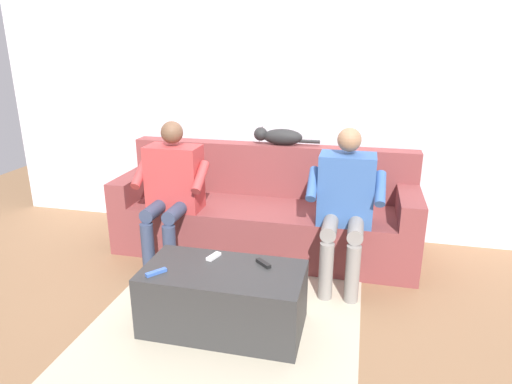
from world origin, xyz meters
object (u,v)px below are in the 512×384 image
object	(u,v)px
remote_white	(214,256)
remote_black	(263,263)
remote_blue	(156,272)
person_left_seated	(345,198)
couch	(265,215)
person_right_seated	(172,185)
cat_on_backrest	(279,136)
coffee_table	(224,299)

from	to	relation	value
remote_white	remote_black	size ratio (longest dim) A/B	0.92
remote_blue	person_left_seated	bearing A→B (deg)	171.26
couch	remote_white	distance (m)	1.07
couch	remote_black	world-z (taller)	couch
person_right_seated	remote_black	bearing A→B (deg)	141.76
couch	remote_white	xyz separation A→B (m)	(0.11, 1.06, 0.11)
person_right_seated	cat_on_backrest	xyz separation A→B (m)	(-0.74, -0.61, 0.31)
couch	cat_on_backrest	bearing A→B (deg)	-104.91
cat_on_backrest	remote_white	bearing A→B (deg)	82.53
cat_on_backrest	person_left_seated	bearing A→B (deg)	135.19
person_right_seated	coffee_table	bearing A→B (deg)	129.22
couch	cat_on_backrest	xyz separation A→B (m)	(-0.06, -0.24, 0.64)
couch	remote_blue	world-z (taller)	couch
couch	remote_blue	distance (m)	1.40
person_left_seated	remote_blue	xyz separation A→B (m)	(1.05, 0.97, -0.23)
couch	cat_on_backrest	size ratio (longest dim) A/B	4.34
person_left_seated	remote_blue	world-z (taller)	person_left_seated
cat_on_backrest	remote_white	xyz separation A→B (m)	(0.17, 1.30, -0.54)
coffee_table	person_left_seated	xyz separation A→B (m)	(-0.68, -0.83, 0.44)
cat_on_backrest	remote_white	distance (m)	1.42
person_right_seated	remote_blue	xyz separation A→B (m)	(-0.31, 0.97, -0.23)
remote_white	remote_blue	size ratio (longest dim) A/B	0.87
remote_blue	remote_black	xyz separation A→B (m)	(-0.60, -0.26, 0.00)
remote_black	person_right_seated	bearing A→B (deg)	3.45
coffee_table	remote_white	xyz separation A→B (m)	(0.11, -0.14, 0.21)
couch	cat_on_backrest	distance (m)	0.69
person_right_seated	remote_blue	world-z (taller)	person_right_seated
coffee_table	couch	bearing A→B (deg)	-90.00
remote_white	remote_black	world-z (taller)	remote_black
couch	person_right_seated	size ratio (longest dim) A/B	2.19
coffee_table	remote_blue	xyz separation A→B (m)	(0.37, 0.14, 0.21)
person_left_seated	remote_blue	size ratio (longest dim) A/B	8.74
person_left_seated	person_right_seated	bearing A→B (deg)	-0.00
cat_on_backrest	person_right_seated	bearing A→B (deg)	39.38
remote_blue	remote_black	size ratio (longest dim) A/B	1.06
coffee_table	remote_blue	size ratio (longest dim) A/B	7.53
coffee_table	remote_blue	bearing A→B (deg)	20.76
coffee_table	remote_black	bearing A→B (deg)	-152.52
person_left_seated	cat_on_backrest	size ratio (longest dim) A/B	1.99
cat_on_backrest	remote_black	xyz separation A→B (m)	(-0.16, 1.32, -0.53)
remote_black	person_left_seated	bearing A→B (deg)	-80.67
couch	person_right_seated	distance (m)	0.84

